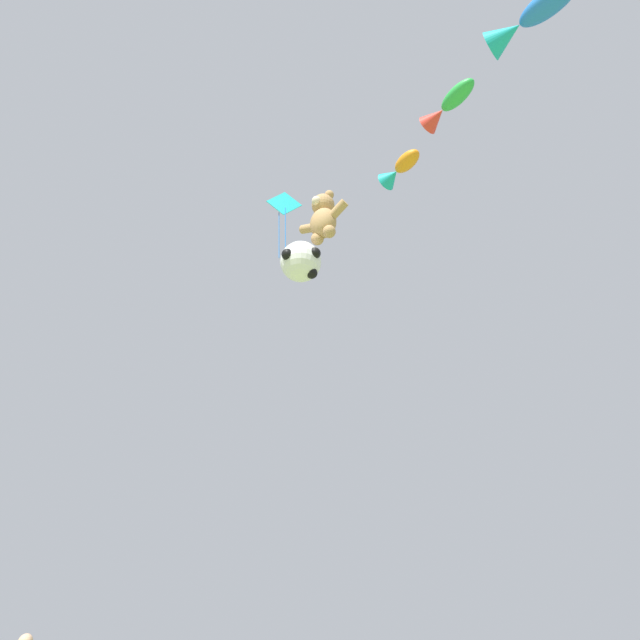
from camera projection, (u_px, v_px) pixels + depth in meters
The scene contains 6 objects.
teddy_bear_kite at pixel (323, 217), 13.83m from camera, with size 1.69×0.75×1.72m.
soccer_ball_kite at pixel (301, 262), 13.11m from camera, with size 1.20×1.19×1.10m.
fish_kite_tangerine at pixel (399, 169), 16.00m from camera, with size 1.60×0.93×0.67m.
fish_kite_emerald at pixel (446, 107), 14.57m from camera, with size 1.87×0.98×0.65m.
fish_kite_cobalt at pixel (526, 20), 12.75m from camera, with size 2.33×0.84×0.82m.
diamond_kite at pixel (284, 208), 17.96m from camera, with size 0.86×1.02×3.20m.
Camera 1 is at (8.63, -3.37, 1.57)m, focal length 28.00 mm.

